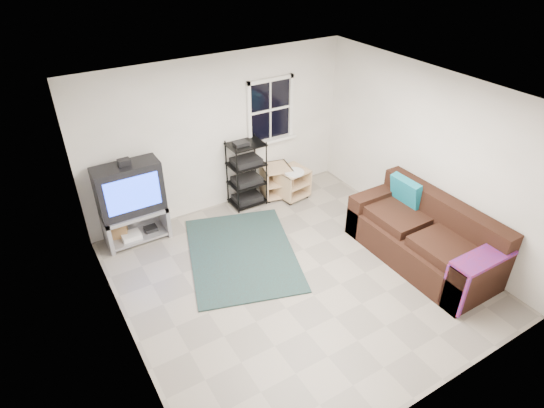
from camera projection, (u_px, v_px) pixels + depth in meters
room at (270, 114)px, 7.69m from camera, size 4.60×4.62×4.60m
tv_unit at (131, 197)px, 6.78m from camera, size 0.95×0.48×1.40m
av_rack at (247, 178)px, 7.80m from camera, size 0.60×0.43×1.19m
side_table_left at (275, 179)px, 8.17m from camera, size 0.58×0.58×0.58m
side_table_right at (291, 181)px, 8.11m from camera, size 0.56×0.56×0.57m
sofa at (424, 238)px, 6.59m from camera, size 0.99×2.23×1.02m
shag_rug at (242, 253)px, 6.85m from camera, size 2.10×2.47×0.02m
paper_bag at (117, 229)px, 7.03m from camera, size 0.35×0.27×0.43m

